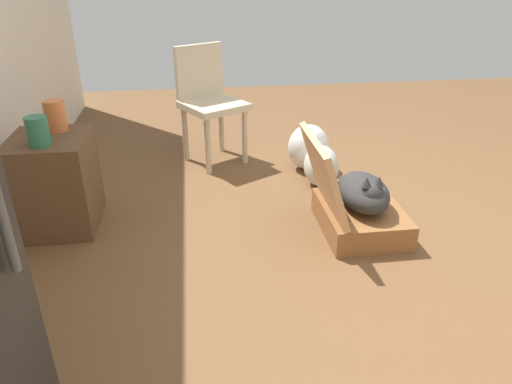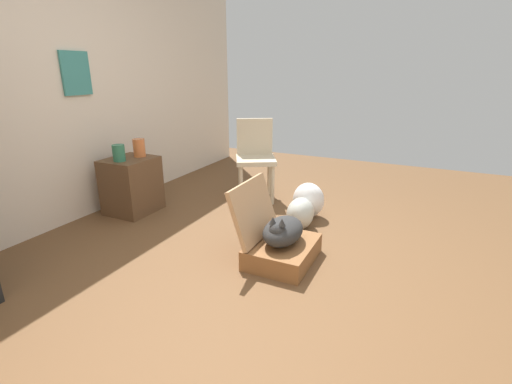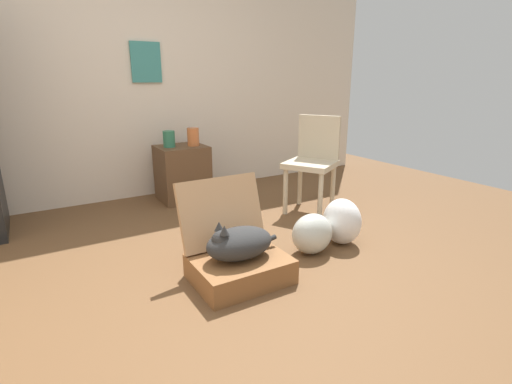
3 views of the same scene
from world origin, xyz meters
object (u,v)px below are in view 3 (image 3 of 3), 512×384
at_px(chair, 313,159).
at_px(suitcase_base, 240,269).
at_px(side_table, 183,173).
at_px(vase_tall, 169,139).
at_px(cat, 238,243).
at_px(plastic_bag_white, 312,234).
at_px(plastic_bag_clear, 342,221).
at_px(vase_short, 193,137).

bearing_deg(chair, suitcase_base, -85.68).
relative_size(side_table, vase_tall, 3.50).
xyz_separation_m(suitcase_base, side_table, (0.31, 1.79, 0.20)).
distance_m(suitcase_base, cat, 0.18).
height_order(cat, chair, chair).
xyz_separation_m(plastic_bag_white, side_table, (-0.33, 1.71, 0.13)).
relative_size(suitcase_base, plastic_bag_white, 1.82).
relative_size(cat, plastic_bag_white, 1.62).
height_order(suitcase_base, vase_tall, vase_tall).
relative_size(plastic_bag_clear, chair, 0.40).
xyz_separation_m(plastic_bag_white, vase_tall, (-0.45, 1.71, 0.50)).
xyz_separation_m(side_table, vase_short, (0.12, -0.04, 0.37)).
distance_m(plastic_bag_white, side_table, 1.75).
bearing_deg(chair, cat, -85.90).
relative_size(cat, side_table, 0.91).
distance_m(side_table, vase_short, 0.39).
xyz_separation_m(vase_tall, chair, (1.06, -0.96, -0.15)).
xyz_separation_m(vase_short, chair, (0.82, -0.92, -0.16)).
xyz_separation_m(cat, chair, (1.25, 0.83, 0.24)).
height_order(suitcase_base, plastic_bag_clear, plastic_bag_clear).
distance_m(cat, chair, 1.52).
height_order(cat, side_table, side_table).
distance_m(plastic_bag_clear, chair, 0.85).
bearing_deg(chair, side_table, -165.06).
xyz_separation_m(plastic_bag_white, vase_short, (-0.21, 1.67, 0.51)).
bearing_deg(plastic_bag_clear, suitcase_base, -173.93).
distance_m(cat, plastic_bag_clear, 0.96).
height_order(side_table, vase_tall, vase_tall).
relative_size(plastic_bag_white, vase_tall, 1.96).
bearing_deg(plastic_bag_white, plastic_bag_clear, 3.99).
height_order(side_table, vase_short, vase_short).
height_order(cat, plastic_bag_clear, cat).
distance_m(vase_tall, chair, 1.43).
bearing_deg(cat, plastic_bag_white, 6.93).
relative_size(plastic_bag_white, plastic_bag_clear, 0.90).
distance_m(cat, vase_tall, 1.84).
bearing_deg(vase_short, cat, -104.00).
bearing_deg(cat, plastic_bag_clear, 5.99).
bearing_deg(vase_tall, plastic_bag_white, -75.20).
bearing_deg(suitcase_base, vase_tall, 84.07).
xyz_separation_m(cat, plastic_bag_clear, (0.95, 0.10, -0.08)).
xyz_separation_m(suitcase_base, chair, (1.24, 0.83, 0.42)).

